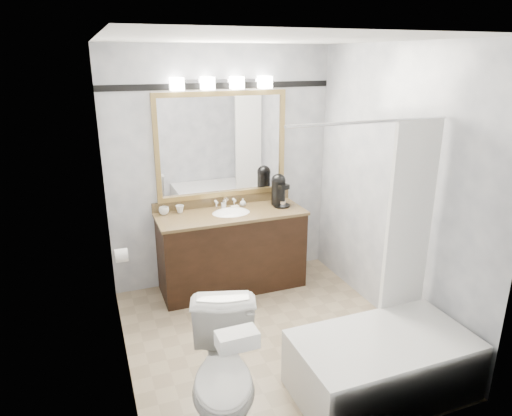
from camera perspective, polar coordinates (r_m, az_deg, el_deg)
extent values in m
cube|color=tan|center=(4.23, 1.47, -15.90)|extent=(2.40, 2.60, 0.01)
cube|color=white|center=(3.49, 1.83, 20.48)|extent=(2.40, 2.60, 0.01)
cube|color=silver|center=(4.86, -4.27, 4.94)|extent=(2.40, 0.01, 2.50)
cube|color=silver|center=(2.60, 12.77, -7.85)|extent=(2.40, 0.01, 2.50)
cube|color=silver|center=(3.42, -17.39, -1.75)|extent=(0.01, 2.60, 2.50)
cube|color=silver|center=(4.26, 16.80, 2.26)|extent=(0.01, 2.60, 2.50)
cube|color=black|center=(4.86, -3.04, -5.48)|extent=(1.50, 0.55, 0.82)
cube|color=olive|center=(4.71, -3.13, -0.75)|extent=(1.53, 0.58, 0.03)
cube|color=olive|center=(4.93, -4.11, 0.93)|extent=(1.53, 0.03, 0.10)
ellipsoid|color=white|center=(4.71, -3.13, -0.92)|extent=(0.44, 0.34, 0.14)
cube|color=tan|center=(4.71, -4.41, 14.08)|extent=(1.40, 0.04, 0.05)
cube|color=tan|center=(4.90, -4.11, 1.75)|extent=(1.40, 0.04, 0.05)
cube|color=tan|center=(4.64, -12.32, 7.08)|extent=(0.05, 0.04, 1.00)
cube|color=tan|center=(5.01, 3.23, 8.31)|extent=(0.05, 0.04, 1.00)
cube|color=white|center=(4.79, -4.27, 7.80)|extent=(1.30, 0.01, 1.00)
cube|color=silver|center=(4.69, -4.41, 15.59)|extent=(0.90, 0.05, 0.03)
cube|color=white|center=(4.54, -9.86, 15.03)|extent=(0.12, 0.12, 0.12)
cube|color=white|center=(4.61, -6.07, 15.24)|extent=(0.12, 0.12, 0.12)
cube|color=white|center=(4.69, -2.40, 15.38)|extent=(0.12, 0.12, 0.12)
cube|color=white|center=(4.80, 1.12, 15.46)|extent=(0.12, 0.12, 0.12)
cube|color=black|center=(4.72, -4.48, 14.99)|extent=(2.40, 0.01, 0.06)
cube|color=white|center=(3.67, 15.45, -18.32)|extent=(1.30, 0.72, 0.45)
cylinder|color=silver|center=(3.30, 14.13, 10.40)|extent=(1.30, 0.02, 0.02)
cube|color=white|center=(3.72, 18.63, -1.47)|extent=(0.40, 0.04, 1.55)
cylinder|color=white|center=(4.24, -16.48, -5.71)|extent=(0.11, 0.12, 0.12)
imported|color=white|center=(3.17, -3.94, -20.21)|extent=(0.66, 0.89, 0.81)
cube|color=white|center=(2.69, -2.37, -16.09)|extent=(0.24, 0.13, 0.10)
cylinder|color=black|center=(4.89, 3.21, 0.31)|extent=(0.18, 0.18, 0.02)
cylinder|color=black|center=(4.90, 2.80, 1.93)|extent=(0.15, 0.15, 0.26)
sphere|color=black|center=(4.86, 2.82, 3.41)|extent=(0.16, 0.16, 0.16)
cube|color=black|center=(4.81, 3.40, 2.68)|extent=(0.12, 0.12, 0.05)
cylinder|color=silver|center=(4.87, 3.36, 0.58)|extent=(0.06, 0.06, 0.06)
imported|color=white|center=(4.72, -11.43, -0.35)|extent=(0.12, 0.12, 0.08)
imported|color=white|center=(4.75, -9.50, -0.11)|extent=(0.10, 0.10, 0.08)
imported|color=white|center=(4.82, -4.10, 0.47)|extent=(0.04, 0.04, 0.09)
imported|color=white|center=(4.89, -1.66, 0.74)|extent=(0.08, 0.08, 0.08)
cube|color=beige|center=(4.83, -2.69, 0.12)|extent=(0.09, 0.07, 0.03)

